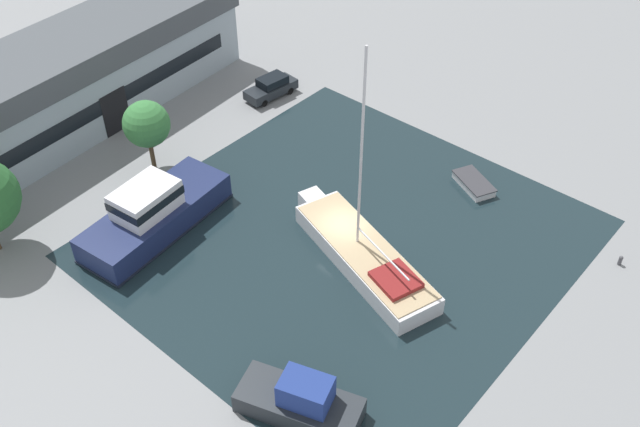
{
  "coord_description": "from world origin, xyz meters",
  "views": [
    {
      "loc": [
        -26.37,
        -20.86,
        31.2
      ],
      "look_at": [
        0.0,
        1.96,
        1.0
      ],
      "focal_mm": 40.0,
      "sensor_mm": 36.0,
      "label": 1
    }
  ],
  "objects": [
    {
      "name": "ground_plane",
      "position": [
        0.0,
        0.0,
        0.0
      ],
      "size": [
        440.0,
        440.0,
        0.0
      ],
      "primitive_type": "plane",
      "color": "gray"
    },
    {
      "name": "water_canal",
      "position": [
        0.0,
        0.0,
        0.0
      ],
      "size": [
        26.98,
        26.15,
        0.01
      ],
      "primitive_type": "cube",
      "color": "#19282D",
      "rests_on": "ground"
    },
    {
      "name": "warehouse_building",
      "position": [
        -2.19,
        24.54,
        3.44
      ],
      "size": [
        29.58,
        10.1,
        6.8
      ],
      "rotation": [
        0.0,
        0.0,
        0.09
      ],
      "color": "#99A8B2",
      "rests_on": "ground"
    },
    {
      "name": "quay_tree_near_building",
      "position": [
        -3.13,
        15.08,
        3.76
      ],
      "size": [
        3.29,
        3.29,
        5.42
      ],
      "color": "brown",
      "rests_on": "ground"
    },
    {
      "name": "parked_car",
      "position": [
        9.49,
        15.46,
        0.85
      ],
      "size": [
        4.66,
        2.2,
        1.72
      ],
      "rotation": [
        0.0,
        0.0,
        1.47
      ],
      "color": "#1E2328",
      "rests_on": "ground"
    },
    {
      "name": "sailboat_moored",
      "position": [
        -0.92,
        -2.35,
        0.73
      ],
      "size": [
        6.54,
        12.76,
        14.49
      ],
      "rotation": [
        0.0,
        0.0,
        -0.31
      ],
      "color": "silver",
      "rests_on": "water_canal"
    },
    {
      "name": "motor_cruiser",
      "position": [
        -7.28,
        9.75,
        1.34
      ],
      "size": [
        10.98,
        4.97,
        3.67
      ],
      "rotation": [
        0.0,
        0.0,
        1.68
      ],
      "color": "#19234C",
      "rests_on": "water_canal"
    },
    {
      "name": "small_dinghy",
      "position": [
        10.05,
        -3.53,
        0.31
      ],
      "size": [
        2.92,
        3.66,
        0.59
      ],
      "rotation": [
        0.0,
        0.0,
        2.69
      ],
      "color": "silver",
      "rests_on": "water_canal"
    },
    {
      "name": "cabin_boat",
      "position": [
        -11.39,
        -6.64,
        0.96
      ],
      "size": [
        4.37,
        6.77,
        2.69
      ],
      "rotation": [
        0.0,
        0.0,
        0.33
      ],
      "color": "#23282D",
      "rests_on": "water_canal"
    },
    {
      "name": "mooring_bollard",
      "position": [
        9.35,
        -14.41,
        0.37
      ],
      "size": [
        0.26,
        0.26,
        0.69
      ],
      "color": "#47474C",
      "rests_on": "ground"
    }
  ]
}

